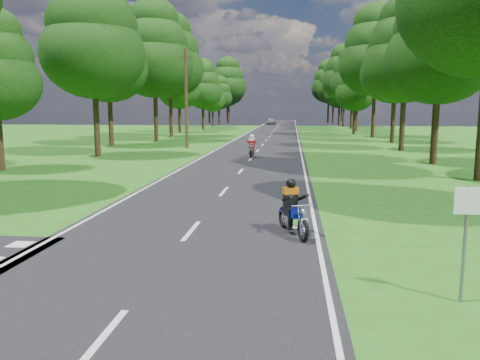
# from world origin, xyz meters

# --- Properties ---
(ground) EXTENTS (160.00, 160.00, 0.00)m
(ground) POSITION_xyz_m (0.00, 0.00, 0.00)
(ground) COLOR #2B5A14
(ground) RESTS_ON ground
(main_road) EXTENTS (7.00, 140.00, 0.02)m
(main_road) POSITION_xyz_m (0.00, 50.00, 0.01)
(main_road) COLOR black
(main_road) RESTS_ON ground
(road_markings) EXTENTS (7.40, 140.00, 0.01)m
(road_markings) POSITION_xyz_m (-0.14, 48.13, 0.02)
(road_markings) COLOR silver
(road_markings) RESTS_ON main_road
(treeline) EXTENTS (40.00, 115.35, 14.78)m
(treeline) POSITION_xyz_m (1.43, 60.06, 8.25)
(treeline) COLOR black
(treeline) RESTS_ON ground
(telegraph_pole) EXTENTS (1.20, 0.26, 8.00)m
(telegraph_pole) POSITION_xyz_m (-6.00, 28.00, 4.07)
(telegraph_pole) COLOR #382616
(telegraph_pole) RESTS_ON ground
(road_sign) EXTENTS (0.45, 0.07, 2.00)m
(road_sign) POSITION_xyz_m (5.50, -2.01, 1.34)
(road_sign) COLOR slate
(road_sign) RESTS_ON ground
(rider_near_blue) EXTENTS (1.14, 1.81, 1.43)m
(rider_near_blue) POSITION_xyz_m (2.68, 1.94, 0.74)
(rider_near_blue) COLOR #0E1B9A
(rider_near_blue) RESTS_ON main_road
(rider_far_red) EXTENTS (0.64, 1.84, 1.53)m
(rider_far_red) POSITION_xyz_m (-0.05, 21.12, 0.78)
(rider_far_red) COLOR maroon
(rider_far_red) RESTS_ON main_road
(distant_car) EXTENTS (2.60, 4.15, 1.32)m
(distant_car) POSITION_xyz_m (-1.83, 85.13, 0.68)
(distant_car) COLOR #A6A9AD
(distant_car) RESTS_ON main_road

